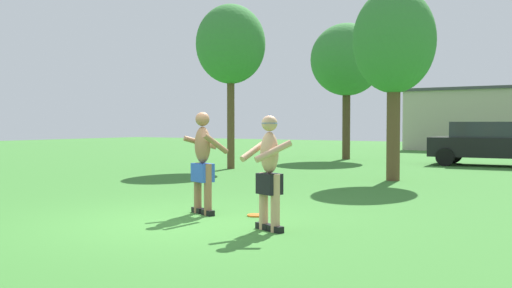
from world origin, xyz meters
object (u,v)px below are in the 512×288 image
at_px(player_with_cap, 269,168).
at_px(tree_right_field, 394,43).
at_px(player_in_blue, 203,160).
at_px(frisbee, 256,215).
at_px(car_black_near_post, 492,143).
at_px(tree_behind_players, 347,60).
at_px(tree_left_field, 231,45).

xyz_separation_m(player_with_cap, tree_right_field, (-0.87, 7.81, 2.76)).
bearing_deg(player_in_blue, player_with_cap, -21.58).
xyz_separation_m(player_with_cap, player_in_blue, (-1.69, 0.67, 0.01)).
bearing_deg(frisbee, player_in_blue, -160.79).
bearing_deg(car_black_near_post, player_in_blue, -98.30).
relative_size(player_with_cap, player_in_blue, 0.96).
bearing_deg(player_in_blue, car_black_near_post, 81.70).
bearing_deg(tree_right_field, car_black_near_post, 79.93).
xyz_separation_m(frisbee, tree_right_field, (-0.04, 6.84, 3.63)).
xyz_separation_m(tree_right_field, tree_behind_players, (-4.67, 7.68, 0.54)).
bearing_deg(player_in_blue, tree_left_field, 122.23).
height_order(player_in_blue, car_black_near_post, player_in_blue).
height_order(player_with_cap, tree_behind_players, tree_behind_players).
xyz_separation_m(car_black_near_post, tree_right_field, (-1.24, -7.00, 2.82)).
xyz_separation_m(car_black_near_post, tree_behind_players, (-5.91, 0.68, 3.36)).
distance_m(player_in_blue, car_black_near_post, 14.29).
height_order(tree_left_field, tree_behind_players, tree_behind_players).
bearing_deg(tree_left_field, tree_behind_players, 79.51).
distance_m(tree_left_field, tree_behind_players, 6.86).
bearing_deg(player_with_cap, player_in_blue, 158.42).
bearing_deg(frisbee, tree_behind_players, 107.95).
bearing_deg(player_with_cap, tree_left_field, 127.80).
distance_m(frisbee, tree_behind_players, 15.82).
relative_size(player_in_blue, tree_left_field, 0.31).
xyz_separation_m(frisbee, tree_left_field, (-5.95, 7.78, 4.12)).
bearing_deg(tree_left_field, car_black_near_post, 40.26).
relative_size(frisbee, tree_behind_players, 0.05).
height_order(player_with_cap, frisbee, player_with_cap).
distance_m(frisbee, tree_left_field, 10.63).
bearing_deg(frisbee, tree_left_field, 127.41).
xyz_separation_m(player_with_cap, tree_left_field, (-6.79, 8.75, 3.24)).
height_order(car_black_near_post, tree_right_field, tree_right_field).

